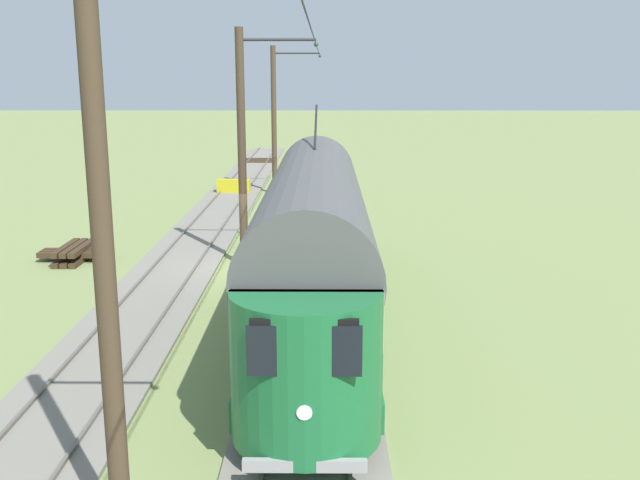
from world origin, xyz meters
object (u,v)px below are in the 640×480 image
object	(u,v)px
switch_stand	(352,187)
spare_tie_stack	(75,253)
vintage_streetcar	(314,236)
catenary_pole_mid_far	(109,262)
catenary_pole_foreground	(275,118)
catenary_pole_mid_near	(244,145)
track_end_bumper	(234,187)

from	to	relation	value
switch_stand	spare_tie_stack	bearing A→B (deg)	50.97
vintage_streetcar	catenary_pole_mid_far	world-z (taller)	catenary_pole_mid_far
catenary_pole_mid_far	catenary_pole_foreground	bearing A→B (deg)	-90.00
catenary_pole_mid_near	vintage_streetcar	bearing A→B (deg)	113.87
catenary_pole_foreground	track_end_bumper	size ratio (longest dim) A/B	4.40
switch_stand	track_end_bumper	xyz separation A→B (m)	(6.45, -1.97, -0.30)
catenary_pole_mid_far	track_end_bumper	world-z (taller)	catenary_pole_mid_far
vintage_streetcar	switch_stand	bearing A→B (deg)	-95.17
vintage_streetcar	switch_stand	xyz separation A→B (m)	(-1.69, -18.71, -1.56)
catenary_pole_mid_far	spare_tie_stack	bearing A→B (deg)	-68.79
catenary_pole_mid_far	spare_tie_stack	size ratio (longest dim) A/B	3.30
switch_stand	catenary_pole_mid_near	bearing A→B (deg)	72.74
catenary_pole_mid_near	track_end_bumper	distance (m)	15.83
catenary_pole_foreground	catenary_pole_mid_far	bearing A→B (deg)	90.00
track_end_bumper	vintage_streetcar	bearing A→B (deg)	102.95
spare_tie_stack	track_end_bumper	xyz separation A→B (m)	(-3.81, -14.62, 0.13)
catenary_pole_mid_far	switch_stand	distance (m)	28.98
catenary_pole_foreground	track_end_bumper	world-z (taller)	catenary_pole_foreground
vintage_streetcar	spare_tie_stack	bearing A→B (deg)	-35.26
track_end_bumper	catenary_pole_foreground	bearing A→B (deg)	-178.98
catenary_pole_mid_far	switch_stand	bearing A→B (deg)	-98.22
vintage_streetcar	track_end_bumper	world-z (taller)	vintage_streetcar
spare_tie_stack	vintage_streetcar	bearing A→B (deg)	144.74
catenary_pole_foreground	spare_tie_stack	distance (m)	16.36
spare_tie_stack	switch_stand	bearing A→B (deg)	-129.03
catenary_pole_foreground	switch_stand	size ratio (longest dim) A/B	6.41
catenary_pole_mid_near	spare_tie_stack	world-z (taller)	catenary_pole_mid_near
catenary_pole_mid_far	switch_stand	xyz separation A→B (m)	(-4.11, -28.49, -3.42)
catenary_pole_foreground	switch_stand	xyz separation A→B (m)	(-4.11, 2.01, -3.42)
vintage_streetcar	spare_tie_stack	xyz separation A→B (m)	(8.57, -6.06, -1.99)
catenary_pole_mid_near	switch_stand	xyz separation A→B (m)	(-4.11, -13.24, -3.42)
vintage_streetcar	track_end_bumper	xyz separation A→B (m)	(4.75, -20.68, -1.86)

